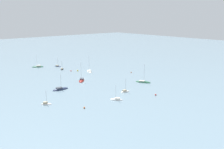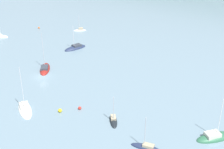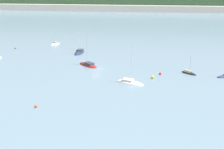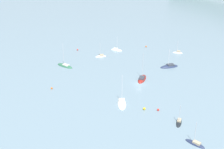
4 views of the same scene
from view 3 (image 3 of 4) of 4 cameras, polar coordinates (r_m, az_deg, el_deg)
The scene contains 11 objects.
ground_plane at distance 104.81m, azimuth -2.88°, elevation 1.05°, with size 600.00×600.00×0.00m, color slate.
shore_town_strip at distance 263.62m, azimuth 2.82°, elevation 11.96°, with size 393.48×6.00×5.33m.
sailboat_0 at distance 108.44m, azimuth -4.39°, elevation 1.67°, with size 8.60×7.94×12.18m.
sailboat_1 at distance 126.41m, azimuth -5.98°, elevation 3.99°, with size 3.92×8.80×9.30m.
sailboat_4 at distance 91.12m, azimuth 3.28°, elevation -1.54°, with size 9.10×6.13×12.15m.
sailboat_6 at distance 143.36m, azimuth -10.32°, elevation 5.50°, with size 4.29×4.84×7.08m.
sailboat_7 at distance 102.58m, azimuth 13.86°, elevation 0.21°, with size 5.18×4.85×7.10m.
mooring_buoy_0 at distance 99.75m, azimuth 8.82°, elevation 0.19°, with size 0.77×0.77×0.77m.
mooring_buoy_1 at distance 95.87m, azimuth 7.46°, elevation -0.44°, with size 0.89×0.89×0.89m.
mooring_buoy_2 at distance 138.96m, azimuth -17.23°, elevation 4.67°, with size 0.72×0.72×0.72m.
mooring_buoy_4 at distance 77.13m, azimuth -13.74°, elevation -5.60°, with size 0.70×0.70×0.70m.
Camera 3 is at (16.29, -98.90, 30.65)m, focal length 50.00 mm.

